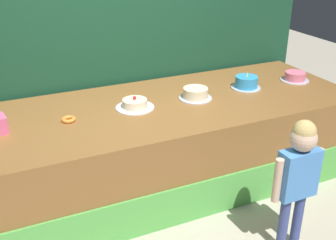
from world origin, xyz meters
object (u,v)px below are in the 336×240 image
object	(u,v)px
child_figure	(299,169)
donut	(69,119)
cake_far_right	(295,77)
cake_right	(246,82)
cake_left	(135,104)
cake_center	(195,94)

from	to	relation	value
child_figure	donut	size ratio (longest dim) A/B	9.08
cake_far_right	cake_right	bearing A→B (deg)	177.76
cake_right	cake_far_right	distance (m)	0.61
cake_left	cake_center	xyz separation A→B (m)	(0.61, -0.02, 0.01)
child_figure	cake_right	bearing A→B (deg)	71.93
donut	cake_right	distance (m)	1.82
donut	cake_right	size ratio (longest dim) A/B	0.40
child_figure	cake_right	xyz separation A→B (m)	(0.43, 1.32, 0.17)
cake_left	cake_center	distance (m)	0.61
cake_far_right	cake_left	bearing A→B (deg)	179.98
cake_far_right	donut	bearing A→B (deg)	-179.15
donut	cake_left	world-z (taller)	cake_left
cake_left	cake_far_right	distance (m)	1.82
cake_left	cake_far_right	xyz separation A→B (m)	(1.82, -0.00, 0.01)
donut	cake_right	xyz separation A→B (m)	(1.82, 0.06, 0.04)
donut	cake_far_right	distance (m)	2.42
cake_center	cake_right	world-z (taller)	cake_right
cake_left	cake_far_right	size ratio (longest dim) A/B	1.16
cake_center	donut	bearing A→B (deg)	-179.27
child_figure	cake_left	distance (m)	1.52
cake_far_right	cake_center	bearing A→B (deg)	-179.03
child_figure	cake_left	xyz separation A→B (m)	(-0.78, 1.30, 0.15)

